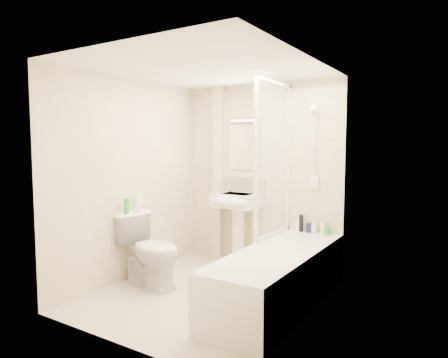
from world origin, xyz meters
The scene contains 25 objects.
floor centered at (0.00, 0.00, 0.00)m, with size 2.50×2.50×0.00m, color beige.
wall_back centered at (0.00, 1.25, 1.20)m, with size 2.20×0.02×2.40m, color beige.
wall_left centered at (-1.10, 0.00, 1.20)m, with size 0.02×2.50×2.40m, color beige.
wall_right centered at (1.10, 0.00, 1.20)m, with size 0.02×2.50×2.40m, color beige.
ceiling centered at (0.00, 0.00, 2.40)m, with size 2.20×2.50×0.02m, color white.
tile_back centered at (0.75, 1.24, 1.42)m, with size 0.70×0.01×1.75m, color beige.
tile_right centered at (1.09, 0.20, 1.42)m, with size 0.01×2.10×1.75m, color beige.
pipe_boxing centered at (-0.62, 1.19, 1.20)m, with size 0.12×0.12×2.40m, color beige.
splashback centered at (-0.23, 1.24, 1.03)m, with size 0.60×0.01×0.30m, color beige.
mirror centered at (-0.23, 1.24, 1.58)m, with size 0.46×0.01×0.60m, color white.
strip_light centered at (-0.23, 1.22, 1.95)m, with size 0.42×0.07×0.07m, color silver.
bathtub centered at (0.75, 0.20, 0.29)m, with size 0.70×2.10×0.55m.
shower_screen centered at (0.40, 0.80, 1.45)m, with size 0.04×0.92×1.80m.
shower_fixture centered at (0.75, 1.19, 1.55)m, with size 0.10×0.16×0.99m.
pedestal_sink centered at (-0.23, 1.01, 0.78)m, with size 0.58×0.51×1.11m.
bottle_white_a centered at (0.56, 1.16, 0.61)m, with size 0.06×0.06×0.13m, color white.
bottle_black_b centered at (0.61, 1.16, 0.65)m, with size 0.05×0.05×0.21m, color black.
bottle_blue centered at (0.70, 1.16, 0.61)m, with size 0.06×0.06×0.12m, color navy.
bottle_cream centered at (0.78, 1.16, 0.62)m, with size 0.06×0.06×0.15m, color beige.
bottle_white_b centered at (0.88, 1.16, 0.62)m, with size 0.06×0.06×0.14m, color white.
bottle_green centered at (0.93, 1.16, 0.60)m, with size 0.07×0.07×0.10m, color green.
toilet centered at (-0.72, -0.10, 0.42)m, with size 0.87×0.56×0.84m, color white.
toilet_roll_lower centered at (-0.98, -0.04, 0.88)m, with size 0.11×0.11×0.09m, color white.
toilet_roll_upper centered at (-0.97, -0.03, 0.98)m, with size 0.11×0.11×0.10m, color white.
green_bottle centered at (-0.99, -0.19, 0.92)m, with size 0.06×0.06×0.17m, color green.
Camera 1 is at (2.38, -3.43, 1.62)m, focal length 32.00 mm.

